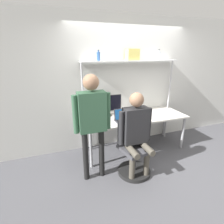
{
  "coord_description": "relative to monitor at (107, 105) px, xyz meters",
  "views": [
    {
      "loc": [
        -1.55,
        -2.59,
        2.0
      ],
      "look_at": [
        -0.68,
        -0.13,
        1.09
      ],
      "focal_mm": 28.0,
      "sensor_mm": 36.0,
      "label": 1
    }
  ],
  "objects": [
    {
      "name": "bottle_clear",
      "position": [
        1.14,
        0.01,
        0.94
      ],
      "size": [
        0.08,
        0.08,
        0.2
      ],
      "color": "silver",
      "rests_on": "shelf_unit"
    },
    {
      "name": "wall_back",
      "position": [
        0.52,
        0.18,
        0.37
      ],
      "size": [
        8.0,
        0.06,
        2.7
      ],
      "color": "silver",
      "rests_on": "ground_plane"
    },
    {
      "name": "shelf_unit",
      "position": [
        0.52,
        0.01,
        0.6
      ],
      "size": [
        2.02,
        0.26,
        1.84
      ],
      "color": "silver",
      "rests_on": "ground_plane"
    },
    {
      "name": "monitor",
      "position": [
        0.0,
        0.0,
        0.0
      ],
      "size": [
        0.63,
        0.21,
        0.43
      ],
      "color": "black",
      "rests_on": "desk"
    },
    {
      "name": "cell_phone",
      "position": [
        0.47,
        -0.38,
        -0.23
      ],
      "size": [
        0.07,
        0.15,
        0.01
      ],
      "color": "black",
      "rests_on": "desk"
    },
    {
      "name": "bottle_blue",
      "position": [
        -0.14,
        0.01,
        0.94
      ],
      "size": [
        0.06,
        0.06,
        0.19
      ],
      "color": "#335999",
      "rests_on": "shelf_unit"
    },
    {
      "name": "person_standing",
      "position": [
        -0.5,
        -0.84,
        0.12
      ],
      "size": [
        0.57,
        0.23,
        1.71
      ],
      "color": "black",
      "rests_on": "ground_plane"
    },
    {
      "name": "laptop",
      "position": [
        0.21,
        -0.36,
        -0.17
      ],
      "size": [
        0.32,
        0.22,
        0.22
      ],
      "color": "#333338",
      "rests_on": "desk"
    },
    {
      "name": "ground_plane",
      "position": [
        0.52,
        -0.65,
        -0.98
      ],
      "size": [
        12.0,
        12.0,
        0.0
      ],
      "primitive_type": "plane",
      "color": "#4C4C51"
    },
    {
      "name": "office_chair",
      "position": [
        0.17,
        -0.94,
        -0.68
      ],
      "size": [
        0.56,
        0.56,
        0.95
      ],
      "color": "black",
      "rests_on": "ground_plane"
    },
    {
      "name": "storage_box",
      "position": [
        0.54,
        0.01,
        0.96
      ],
      "size": [
        0.24,
        0.18,
        0.21
      ],
      "color": "#DBCC66",
      "rests_on": "shelf_unit"
    },
    {
      "name": "desk",
      "position": [
        0.52,
        -0.24,
        -0.3
      ],
      "size": [
        2.12,
        0.78,
        0.74
      ],
      "color": "beige",
      "rests_on": "ground_plane"
    },
    {
      "name": "person_seated",
      "position": [
        0.18,
        -0.98,
        -0.13
      ],
      "size": [
        0.57,
        0.47,
        1.42
      ],
      "color": "#4C473D",
      "rests_on": "ground_plane"
    }
  ]
}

